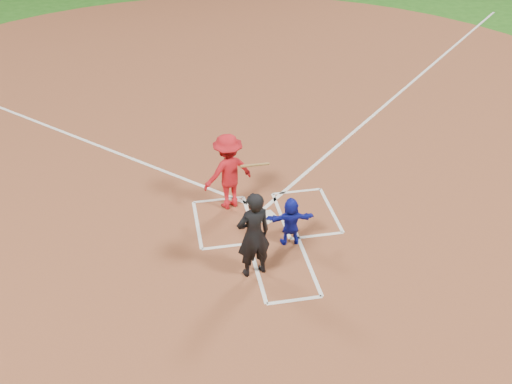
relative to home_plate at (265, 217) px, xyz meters
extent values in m
plane|color=#205A16|center=(0.00, 0.00, -0.02)|extent=(120.00, 120.00, 0.00)
cylinder|color=brown|center=(0.00, 6.00, -0.01)|extent=(28.00, 28.00, 0.01)
cylinder|color=silver|center=(0.00, 0.00, 0.00)|extent=(0.60, 0.60, 0.02)
imported|color=#141DA9|center=(0.34, -1.03, 0.56)|extent=(1.07, 0.41, 1.13)
imported|color=black|center=(-0.62, -1.86, 0.96)|extent=(0.79, 0.61, 1.93)
cube|color=white|center=(-0.98, 0.92, -0.01)|extent=(1.22, 0.08, 0.01)
cube|color=white|center=(-0.98, -0.92, -0.01)|extent=(1.22, 0.08, 0.01)
cube|color=white|center=(-0.37, 0.00, -0.01)|extent=(0.08, 1.83, 0.01)
cube|color=white|center=(-1.59, 0.00, -0.01)|extent=(0.08, 1.83, 0.01)
cube|color=white|center=(0.98, 0.92, -0.01)|extent=(1.22, 0.08, 0.01)
cube|color=white|center=(0.98, -0.92, -0.01)|extent=(1.22, 0.08, 0.01)
cube|color=white|center=(0.37, 0.00, -0.01)|extent=(0.08, 1.83, 0.01)
cube|color=white|center=(1.59, 0.00, -0.01)|extent=(0.08, 1.83, 0.01)
cube|color=white|center=(-0.55, -1.70, -0.01)|extent=(0.08, 2.20, 0.01)
cube|color=white|center=(0.55, -1.70, -0.01)|extent=(0.08, 2.20, 0.01)
cube|color=white|center=(0.00, -2.80, -0.01)|extent=(1.10, 0.08, 0.01)
cube|color=white|center=(7.07, 7.37, -0.01)|extent=(14.21, 14.21, 0.01)
cube|color=white|center=(-7.07, 7.37, -0.01)|extent=(14.21, 14.21, 0.01)
imported|color=red|center=(-0.76, 0.63, 0.93)|extent=(1.38, 1.06, 1.88)
cylinder|color=olive|center=(-0.16, 0.48, 1.13)|extent=(0.78, 0.43, 0.28)
camera|label=1|loc=(-2.22, -10.55, 7.75)|focal=40.00mm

